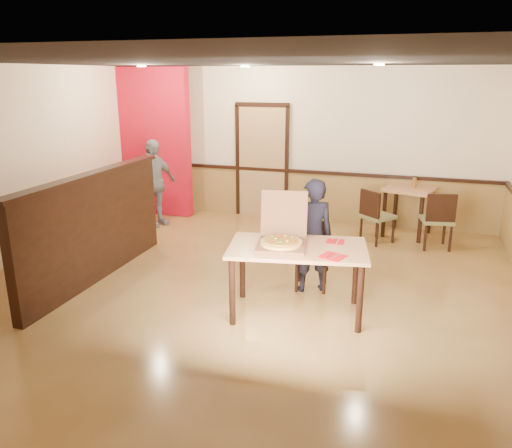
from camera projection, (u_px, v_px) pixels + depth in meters
The scene contains 24 objects.
floor at pixel (243, 290), 6.39m from camera, with size 7.00×7.00×0.00m, color #B78747.
ceiling at pixel (241, 61), 5.58m from camera, with size 7.00×7.00×0.00m, color black.
wall_back at pixel (304, 145), 9.18m from camera, with size 7.00×7.00×0.00m, color beige.
wall_left at pixel (7, 167), 7.00m from camera, with size 7.00×7.00×0.00m, color beige.
wainscot_back at pixel (303, 196), 9.42m from camera, with size 7.00×0.04×0.90m, color olive.
chair_rail_back at pixel (303, 172), 9.27m from camera, with size 7.00×0.06×0.06m, color black.
back_door at pixel (262, 162), 9.47m from camera, with size 0.90×0.06×2.10m, color tan.
booth_partition at pixel (94, 226), 6.57m from camera, with size 0.20×3.10×1.44m.
red_accent_panel at pixel (151, 142), 9.56m from camera, with size 1.60×0.20×2.78m, color red.
spot_a at pixel (142, 66), 7.90m from camera, with size 0.14×0.14×0.02m, color #FFF0B2.
spot_b at pixel (245, 66), 8.10m from camera, with size 0.14×0.14×0.02m, color #FFF0B2.
spot_c at pixel (379, 64), 6.55m from camera, with size 0.14×0.14×0.02m, color #FFF0B2.
main_table at pixel (297, 256), 5.58m from camera, with size 1.66×1.13×0.82m.
diner_chair at pixel (312, 252), 6.41m from camera, with size 0.47×0.47×0.85m.
side_chair_left at pixel (375, 214), 8.07m from camera, with size 0.62×0.62×0.89m.
side_chair_right at pixel (438, 218), 7.77m from camera, with size 0.54×0.54×0.93m.
side_table at pixel (409, 198), 8.43m from camera, with size 0.94×0.94×0.82m.
diner at pixel (312, 236), 6.20m from camera, with size 0.53×0.35×1.46m, color black.
passerby at pixel (153, 183), 8.94m from camera, with size 0.92×0.38×1.57m, color gray.
pizza_box at pixel (282, 239), 5.56m from camera, with size 0.63×0.71×0.56m.
pizza at pixel (281, 243), 5.51m from camera, with size 0.46×0.46×0.03m, color #E4A553.
napkin_near at pixel (333, 256), 5.23m from camera, with size 0.31×0.31×0.01m.
napkin_far at pixel (335, 242), 5.70m from camera, with size 0.21×0.21×0.01m.
condiment at pixel (414, 183), 8.41m from camera, with size 0.06×0.06×0.16m, color brown.
Camera 1 is at (1.94, -5.54, 2.66)m, focal length 35.00 mm.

